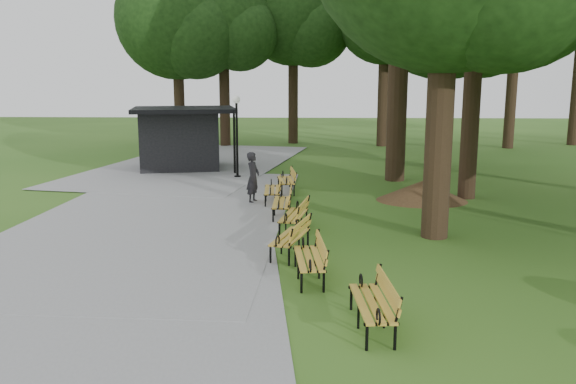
{
  "coord_description": "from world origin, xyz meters",
  "views": [
    {
      "loc": [
        0.77,
        -14.59,
        4.14
      ],
      "look_at": [
        0.15,
        1.2,
        1.1
      ],
      "focal_mm": 36.69,
      "sensor_mm": 36.0,
      "label": 1
    }
  ],
  "objects_px": {
    "bench_5": "(272,190)",
    "bench_4": "(282,203)",
    "person": "(253,178)",
    "lamp_post": "(237,120)",
    "bench_1": "(309,259)",
    "bench_3": "(294,216)",
    "dirt_mound": "(422,191)",
    "bench_0": "(372,304)",
    "kiosk": "(179,138)",
    "bench_6": "(286,180)",
    "bench_2": "(290,237)"
  },
  "relations": [
    {
      "from": "bench_3",
      "to": "bench_6",
      "type": "xyz_separation_m",
      "value": [
        -0.45,
        5.72,
        0.0
      ]
    },
    {
      "from": "lamp_post",
      "to": "bench_2",
      "type": "bearing_deg",
      "value": -76.63
    },
    {
      "from": "bench_4",
      "to": "bench_6",
      "type": "height_order",
      "value": "same"
    },
    {
      "from": "bench_0",
      "to": "dirt_mound",
      "type": "bearing_deg",
      "value": 160.72
    },
    {
      "from": "person",
      "to": "bench_4",
      "type": "height_order",
      "value": "person"
    },
    {
      "from": "person",
      "to": "bench_2",
      "type": "relative_size",
      "value": 0.91
    },
    {
      "from": "lamp_post",
      "to": "bench_0",
      "type": "relative_size",
      "value": 1.82
    },
    {
      "from": "bench_3",
      "to": "bench_4",
      "type": "height_order",
      "value": "same"
    },
    {
      "from": "dirt_mound",
      "to": "bench_3",
      "type": "bearing_deg",
      "value": -134.94
    },
    {
      "from": "dirt_mound",
      "to": "bench_1",
      "type": "bearing_deg",
      "value": -115.1
    },
    {
      "from": "bench_1",
      "to": "bench_3",
      "type": "distance_m",
      "value": 3.98
    },
    {
      "from": "lamp_post",
      "to": "bench_0",
      "type": "distance_m",
      "value": 15.94
    },
    {
      "from": "lamp_post",
      "to": "bench_3",
      "type": "bearing_deg",
      "value": -73.3
    },
    {
      "from": "person",
      "to": "bench_3",
      "type": "relative_size",
      "value": 0.91
    },
    {
      "from": "dirt_mound",
      "to": "bench_4",
      "type": "height_order",
      "value": "bench_4"
    },
    {
      "from": "bench_4",
      "to": "kiosk",
      "type": "bearing_deg",
      "value": -151.69
    },
    {
      "from": "bench_0",
      "to": "bench_4",
      "type": "distance_m",
      "value": 8.34
    },
    {
      "from": "bench_5",
      "to": "bench_4",
      "type": "bearing_deg",
      "value": 8.51
    },
    {
      "from": "lamp_post",
      "to": "dirt_mound",
      "type": "bearing_deg",
      "value": -32.93
    },
    {
      "from": "bench_0",
      "to": "bench_1",
      "type": "xyz_separation_m",
      "value": [
        -1.07,
        2.46,
        0.0
      ]
    },
    {
      "from": "bench_2",
      "to": "bench_5",
      "type": "xyz_separation_m",
      "value": [
        -0.82,
        6.03,
        0.0
      ]
    },
    {
      "from": "dirt_mound",
      "to": "bench_0",
      "type": "bearing_deg",
      "value": -104.68
    },
    {
      "from": "person",
      "to": "bench_1",
      "type": "height_order",
      "value": "person"
    },
    {
      "from": "person",
      "to": "bench_2",
      "type": "height_order",
      "value": "person"
    },
    {
      "from": "bench_4",
      "to": "bench_5",
      "type": "bearing_deg",
      "value": -168.97
    },
    {
      "from": "bench_5",
      "to": "bench_0",
      "type": "bearing_deg",
      "value": 9.96
    },
    {
      "from": "lamp_post",
      "to": "bench_6",
      "type": "bearing_deg",
      "value": -54.73
    },
    {
      "from": "kiosk",
      "to": "bench_1",
      "type": "bearing_deg",
      "value": -80.49
    },
    {
      "from": "bench_1",
      "to": "bench_3",
      "type": "bearing_deg",
      "value": -179.33
    },
    {
      "from": "dirt_mound",
      "to": "bench_5",
      "type": "distance_m",
      "value": 5.18
    },
    {
      "from": "bench_1",
      "to": "bench_2",
      "type": "height_order",
      "value": "same"
    },
    {
      "from": "bench_2",
      "to": "bench_3",
      "type": "height_order",
      "value": "same"
    },
    {
      "from": "lamp_post",
      "to": "bench_6",
      "type": "xyz_separation_m",
      "value": [
        2.2,
        -3.11,
        -2.02
      ]
    },
    {
      "from": "dirt_mound",
      "to": "kiosk",
      "type": "bearing_deg",
      "value": 145.18
    },
    {
      "from": "bench_2",
      "to": "bench_6",
      "type": "height_order",
      "value": "same"
    },
    {
      "from": "dirt_mound",
      "to": "bench_4",
      "type": "bearing_deg",
      "value": -150.91
    },
    {
      "from": "person",
      "to": "lamp_post",
      "type": "relative_size",
      "value": 0.5
    },
    {
      "from": "person",
      "to": "lamp_post",
      "type": "xyz_separation_m",
      "value": [
        -1.17,
        5.08,
        1.6
      ]
    },
    {
      "from": "bench_2",
      "to": "bench_6",
      "type": "bearing_deg",
      "value": -162.18
    },
    {
      "from": "dirt_mound",
      "to": "bench_0",
      "type": "height_order",
      "value": "bench_0"
    },
    {
      "from": "kiosk",
      "to": "bench_1",
      "type": "relative_size",
      "value": 2.4
    },
    {
      "from": "bench_2",
      "to": "bench_5",
      "type": "relative_size",
      "value": 1.0
    },
    {
      "from": "bench_2",
      "to": "bench_5",
      "type": "distance_m",
      "value": 6.09
    },
    {
      "from": "bench_6",
      "to": "bench_1",
      "type": "bearing_deg",
      "value": -2.14
    },
    {
      "from": "lamp_post",
      "to": "bench_2",
      "type": "height_order",
      "value": "lamp_post"
    },
    {
      "from": "person",
      "to": "bench_1",
      "type": "distance_m",
      "value": 7.96
    },
    {
      "from": "bench_4",
      "to": "bench_0",
      "type": "bearing_deg",
      "value": 12.86
    },
    {
      "from": "person",
      "to": "bench_3",
      "type": "height_order",
      "value": "person"
    },
    {
      "from": "kiosk",
      "to": "bench_4",
      "type": "bearing_deg",
      "value": -73.57
    },
    {
      "from": "dirt_mound",
      "to": "bench_0",
      "type": "relative_size",
      "value": 1.38
    }
  ]
}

